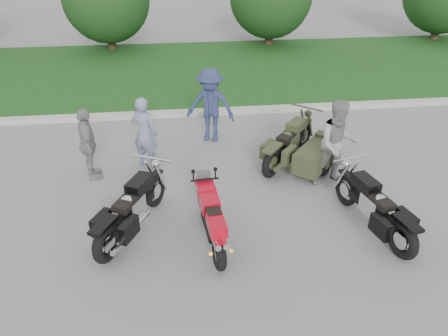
{
  "coord_description": "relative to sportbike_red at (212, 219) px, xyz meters",
  "views": [
    {
      "loc": [
        -0.35,
        -6.2,
        5.22
      ],
      "look_at": [
        0.53,
        1.36,
        0.8
      ],
      "focal_mm": 35.0,
      "sensor_mm": 36.0,
      "label": 1
    }
  ],
  "objects": [
    {
      "name": "cruiser_right",
      "position": [
        3.08,
        0.02,
        -0.07
      ],
      "size": [
        0.79,
        2.38,
        0.93
      ],
      "rotation": [
        0.0,
        0.0,
        0.23
      ],
      "color": "black",
      "rests_on": "ground"
    },
    {
      "name": "person_grey",
      "position": [
        2.88,
        1.78,
        0.43
      ],
      "size": [
        0.97,
        0.77,
        1.96
      ],
      "primitive_type": "imported",
      "rotation": [
        0.0,
        0.0,
        0.03
      ],
      "color": "gray",
      "rests_on": "ground"
    },
    {
      "name": "person_back",
      "position": [
        -2.5,
        2.66,
        0.29
      ],
      "size": [
        0.65,
        1.05,
        1.67
      ],
      "primitive_type": "imported",
      "rotation": [
        0.0,
        0.0,
        1.84
      ],
      "color": "gray",
      "rests_on": "ground"
    },
    {
      "name": "cruiser_sidecar",
      "position": [
        2.39,
        2.5,
        -0.1
      ],
      "size": [
        2.04,
        2.25,
        0.95
      ],
      "rotation": [
        0.0,
        0.0,
        -0.7
      ],
      "color": "black",
      "rests_on": "ground"
    },
    {
      "name": "person_denim",
      "position": [
        0.36,
        4.26,
        0.43
      ],
      "size": [
        1.43,
        1.11,
        1.96
      ],
      "primitive_type": "imported",
      "rotation": [
        0.0,
        0.0,
        -0.35
      ],
      "color": "navy",
      "rests_on": "ground"
    },
    {
      "name": "cruiser_left",
      "position": [
        -1.47,
        0.47,
        -0.06
      ],
      "size": [
        1.25,
        2.28,
        0.95
      ],
      "rotation": [
        0.0,
        0.0,
        -0.47
      ],
      "color": "black",
      "rests_on": "ground"
    },
    {
      "name": "grass_strip",
      "position": [
        -0.16,
        10.13,
        -0.47
      ],
      "size": [
        60.0,
        8.0,
        0.14
      ],
      "primitive_type": "cube",
      "color": "#265F20",
      "rests_on": "ground"
    },
    {
      "name": "person_stripe",
      "position": [
        -1.28,
        3.07,
        0.32
      ],
      "size": [
        0.75,
        0.66,
        1.73
      ],
      "primitive_type": "imported",
      "rotation": [
        0.0,
        0.0,
        2.64
      ],
      "color": "gray",
      "rests_on": "ground"
    },
    {
      "name": "curb",
      "position": [
        -0.16,
        5.98,
        -0.47
      ],
      "size": [
        60.0,
        0.3,
        0.15
      ],
      "primitive_type": "cube",
      "color": "#B8B6AE",
      "rests_on": "ground"
    },
    {
      "name": "sportbike_red",
      "position": [
        0.0,
        0.0,
        0.0
      ],
      "size": [
        0.44,
        1.95,
        0.93
      ],
      "rotation": [
        0.0,
        0.0,
        0.1
      ],
      "color": "black",
      "rests_on": "ground"
    },
    {
      "name": "ground",
      "position": [
        -0.16,
        -0.02,
        -0.54
      ],
      "size": [
        80.0,
        80.0,
        0.0
      ],
      "primitive_type": "plane",
      "color": "gray",
      "rests_on": "ground"
    }
  ]
}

